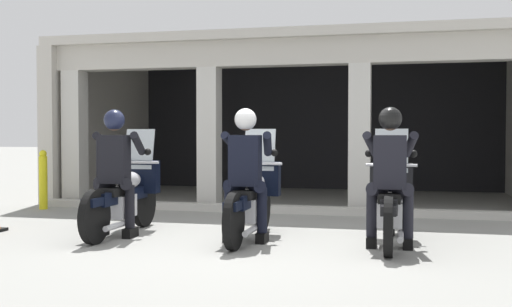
# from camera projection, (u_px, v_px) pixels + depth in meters

# --- Properties ---
(ground_plane) EXTENTS (80.00, 80.00, 0.00)m
(ground_plane) POSITION_uv_depth(u_px,v_px,m) (292.00, 210.00, 10.40)
(ground_plane) COLOR gray
(station_building) EXTENTS (8.87, 4.62, 3.02)m
(station_building) POSITION_uv_depth(u_px,v_px,m) (304.00, 102.00, 12.67)
(station_building) COLOR black
(station_building) RESTS_ON ground
(kerb_strip) EXTENTS (8.37, 0.24, 0.12)m
(kerb_strip) POSITION_uv_depth(u_px,v_px,m) (276.00, 209.00, 10.02)
(kerb_strip) COLOR #B7B5AD
(kerb_strip) RESTS_ON ground
(motorcycle_left) EXTENTS (0.62, 2.04, 1.35)m
(motorcycle_left) POSITION_uv_depth(u_px,v_px,m) (125.00, 195.00, 7.98)
(motorcycle_left) COLOR black
(motorcycle_left) RESTS_ON ground
(police_officer_left) EXTENTS (0.63, 0.61, 1.58)m
(police_officer_left) POSITION_uv_depth(u_px,v_px,m) (115.00, 162.00, 7.69)
(police_officer_left) COLOR black
(police_officer_left) RESTS_ON ground
(motorcycle_center) EXTENTS (0.62, 2.04, 1.35)m
(motorcycle_center) POSITION_uv_depth(u_px,v_px,m) (252.00, 197.00, 7.62)
(motorcycle_center) COLOR black
(motorcycle_center) RESTS_ON ground
(police_officer_center) EXTENTS (0.63, 0.61, 1.58)m
(police_officer_center) POSITION_uv_depth(u_px,v_px,m) (246.00, 163.00, 7.33)
(police_officer_center) COLOR black
(police_officer_center) RESTS_ON ground
(motorcycle_right) EXTENTS (0.62, 2.04, 1.35)m
(motorcycle_right) POSITION_uv_depth(u_px,v_px,m) (390.00, 201.00, 7.24)
(motorcycle_right) COLOR black
(motorcycle_right) RESTS_ON ground
(police_officer_right) EXTENTS (0.63, 0.61, 1.58)m
(police_officer_right) POSITION_uv_depth(u_px,v_px,m) (390.00, 165.00, 6.95)
(police_officer_right) COLOR black
(police_officer_right) RESTS_ON ground
(bollard_kerbside) EXTENTS (0.14, 0.14, 1.01)m
(bollard_kerbside) POSITION_uv_depth(u_px,v_px,m) (43.00, 180.00, 10.49)
(bollard_kerbside) COLOR yellow
(bollard_kerbside) RESTS_ON ground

